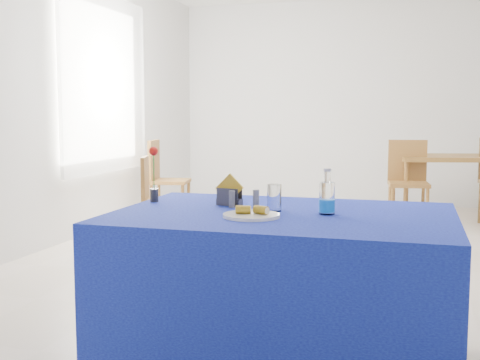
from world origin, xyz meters
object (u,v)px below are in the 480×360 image
at_px(water_bottle, 327,199).
at_px(oak_table, 452,162).
at_px(chair_win_a, 155,194).
at_px(chair_bg_left, 408,176).
at_px(chair_win_b, 163,175).
at_px(plate, 251,215).
at_px(blue_table, 282,290).

height_order(water_bottle, oak_table, water_bottle).
bearing_deg(chair_win_a, water_bottle, -158.95).
height_order(chair_bg_left, chair_win_b, chair_bg_left).
bearing_deg(chair_win_a, chair_bg_left, -71.26).
distance_m(water_bottle, oak_table, 4.69).
bearing_deg(chair_win_a, oak_table, -69.36).
distance_m(plate, chair_bg_left, 4.34).
relative_size(chair_bg_left, chair_win_b, 1.01).
relative_size(blue_table, oak_table, 1.11).
height_order(plate, oak_table, plate).
bearing_deg(plate, chair_win_b, 118.86).
distance_m(blue_table, oak_table, 4.75).
distance_m(blue_table, chair_win_b, 4.21).
height_order(plate, chair_bg_left, chair_bg_left).
distance_m(blue_table, water_bottle, 0.50).
bearing_deg(oak_table, chair_win_a, -141.12).
distance_m(oak_table, chair_win_a, 3.56).
bearing_deg(chair_bg_left, plate, -105.10).
xyz_separation_m(plate, water_bottle, (0.32, 0.18, 0.06)).
distance_m(plate, water_bottle, 0.37).
relative_size(water_bottle, chair_win_b, 0.23).
distance_m(chair_bg_left, chair_win_a, 2.85).
relative_size(oak_table, chair_bg_left, 1.52).
bearing_deg(oak_table, plate, -103.28).
distance_m(blue_table, chair_win_a, 2.97).
bearing_deg(chair_bg_left, chair_win_a, -149.56).
relative_size(chair_bg_left, chair_win_a, 1.13).
distance_m(blue_table, chair_bg_left, 4.15).
bearing_deg(oak_table, blue_table, -102.46).
height_order(oak_table, chair_win_b, chair_win_b).
bearing_deg(chair_bg_left, blue_table, -103.95).
relative_size(plate, chair_bg_left, 0.28).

